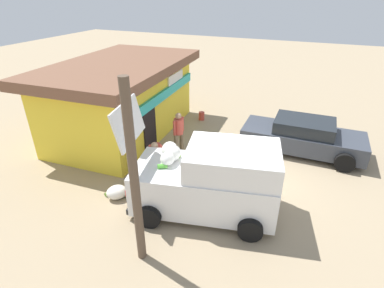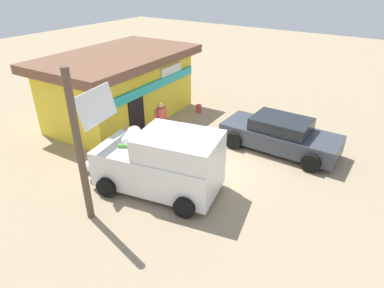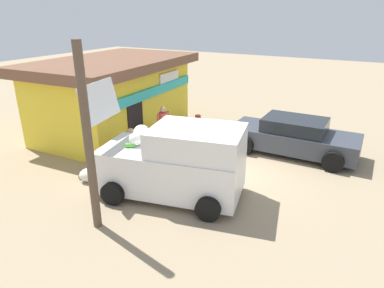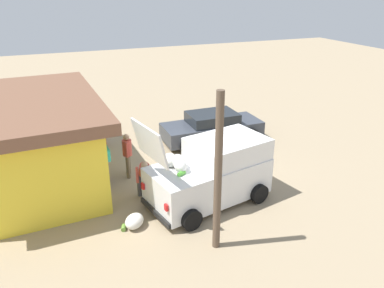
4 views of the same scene
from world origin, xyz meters
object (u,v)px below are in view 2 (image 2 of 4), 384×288
customer_bending (134,138)px  unloaded_banana_pile (91,166)px  paint_bucket (199,109)px  delivery_van (162,162)px  vendor_standing (161,119)px  storefront_bar (121,86)px  parked_sedan (280,135)px

customer_bending → unloaded_banana_pile: size_ratio=1.76×
unloaded_banana_pile → paint_bucket: 6.62m
delivery_van → unloaded_banana_pile: (-0.58, 2.74, -0.81)m
paint_bucket → customer_bending: bearing=-173.9°
vendor_standing → customer_bending: (-1.74, -0.16, -0.08)m
vendor_standing → unloaded_banana_pile: (-3.22, 0.57, -0.77)m
customer_bending → paint_bucket: customer_bending is taller
storefront_bar → unloaded_banana_pile: size_ratio=8.95×
delivery_van → customer_bending: size_ratio=3.03×
storefront_bar → delivery_van: delivery_van is taller
delivery_van → parked_sedan: 5.09m
paint_bucket → parked_sedan: bearing=-107.0°
storefront_bar → unloaded_banana_pile: storefront_bar is taller
vendor_standing → paint_bucket: size_ratio=4.24×
storefront_bar → paint_bucket: bearing=-45.2°
storefront_bar → customer_bending: (-2.57, -3.13, -0.70)m
vendor_standing → delivery_van: bearing=-140.7°
parked_sedan → paint_bucket: 4.89m
customer_bending → storefront_bar: bearing=50.7°
delivery_van → customer_bending: delivery_van is taller
vendor_standing → customer_bending: 1.75m
unloaded_banana_pile → customer_bending: bearing=-26.3°
vendor_standing → customer_bending: vendor_standing is taller
parked_sedan → storefront_bar: bearing=99.0°
unloaded_banana_pile → paint_bucket: size_ratio=2.11×
unloaded_banana_pile → paint_bucket: (6.62, -0.19, 0.00)m
vendor_standing → paint_bucket: 3.51m
parked_sedan → vendor_standing: (-1.98, 4.28, 0.33)m
delivery_van → unloaded_banana_pile: delivery_van is taller
delivery_van → customer_bending: 2.20m
parked_sedan → customer_bending: bearing=132.1°
parked_sedan → vendor_standing: 4.72m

